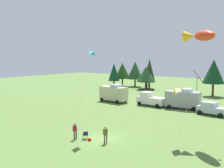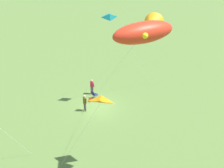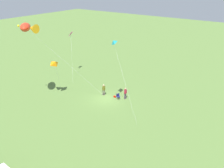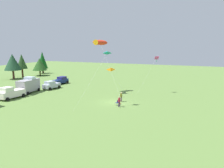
{
  "view_description": "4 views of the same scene",
  "coord_description": "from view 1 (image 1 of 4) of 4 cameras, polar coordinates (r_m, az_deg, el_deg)",
  "views": [
    {
      "loc": [
        16.67,
        -20.47,
        8.54
      ],
      "look_at": [
        1.33,
        -0.15,
        5.83
      ],
      "focal_mm": 42.0,
      "sensor_mm": 36.0,
      "label": 1
    },
    {
      "loc": [
        20.34,
        9.98,
        14.3
      ],
      "look_at": [
        0.01,
        1.53,
        2.92
      ],
      "focal_mm": 42.0,
      "sensor_mm": 36.0,
      "label": 2
    },
    {
      "loc": [
        -20.99,
        27.45,
        16.8
      ],
      "look_at": [
        -0.62,
        -0.66,
        2.34
      ],
      "focal_mm": 42.0,
      "sensor_mm": 36.0,
      "label": 3
    },
    {
      "loc": [
        -34.73,
        -14.14,
        10.0
      ],
      "look_at": [
        -2.47,
        -0.6,
        3.79
      ],
      "focal_mm": 35.0,
      "sensor_mm": 36.0,
      "label": 4
    }
  ],
  "objects": [
    {
      "name": "ground_plane",
      "position": [
        27.75,
        -2.05,
        -11.85
      ],
      "size": [
        160.0,
        160.0,
        0.0
      ],
      "primitive_type": "plane",
      "color": "#567636"
    },
    {
      "name": "person_kite_flyer",
      "position": [
        26.11,
        -1.42,
        -10.66
      ],
      "size": [
        0.47,
        0.5,
        1.74
      ],
      "rotation": [
        0.0,
        0.0,
        2.55
      ],
      "color": "#5A494C",
      "rests_on": "ground"
    },
    {
      "name": "folding_chair",
      "position": [
        27.68,
        -5.82,
        -10.87
      ],
      "size": [
        0.67,
        0.67,
        0.82
      ],
      "rotation": [
        0.0,
        0.0,
        2.51
      ],
      "color": "#15184B",
      "rests_on": "ground"
    },
    {
      "name": "person_spectator",
      "position": [
        27.61,
        -8.04,
        -9.79
      ],
      "size": [
        0.42,
        0.58,
        1.74
      ],
      "rotation": [
        0.0,
        0.0,
        2.86
      ],
      "color": "#44334A",
      "rests_on": "ground"
    },
    {
      "name": "backpack_on_grass",
      "position": [
        27.23,
        -4.92,
        -11.98
      ],
      "size": [
        0.36,
        0.28,
        0.22
      ],
      "primitive_type": "cube",
      "rotation": [
        0.0,
        0.0,
        2.93
      ],
      "color": "#B91105",
      "rests_on": "ground"
    },
    {
      "name": "van_camper_beige",
      "position": [
        49.09,
        0.36,
        -2.0
      ],
      "size": [
        5.59,
        3.04,
        3.34
      ],
      "rotation": [
        0.0,
        0.0,
        -0.1
      ],
      "color": "beige",
      "rests_on": "ground"
    },
    {
      "name": "truck_white_pickup",
      "position": [
        45.76,
        8.41,
        -3.34
      ],
      "size": [
        5.14,
        2.73,
        2.34
      ],
      "rotation": [
        0.0,
        0.0,
        3.06
      ],
      "color": "silver",
      "rests_on": "ground"
    },
    {
      "name": "van_motorhome_grey",
      "position": [
        44.12,
        15.2,
        -3.13
      ],
      "size": [
        5.66,
        3.24,
        3.34
      ],
      "rotation": [
        0.0,
        0.0,
        0.15
      ],
      "color": "#99959B",
      "rests_on": "ground"
    },
    {
      "name": "car_silver_compact",
      "position": [
        40.85,
        20.9,
        -5.03
      ],
      "size": [
        4.39,
        2.63,
        1.89
      ],
      "rotation": [
        0.0,
        0.0,
        3.02
      ],
      "color": "#B1B7C6",
      "rests_on": "ground"
    },
    {
      "name": "treeline_distant",
      "position": [
        62.3,
        18.75,
        2.09
      ],
      "size": [
        57.36,
        10.25,
        7.88
      ],
      "color": "brown",
      "rests_on": "ground"
    },
    {
      "name": "kite_large_fish",
      "position": [
        28.56,
        18.72,
        9.91
      ],
      "size": [
        8.4,
        9.17,
        11.22
      ],
      "color": "red",
      "rests_on": "ground"
    },
    {
      "name": "kite_delta_teal",
      "position": [
        27.97,
        -4.04,
        6.69
      ],
      "size": [
        6.58,
        3.85,
        9.22
      ],
      "color": "teal",
      "rests_on": "ground"
    },
    {
      "name": "kite_diamond_rainbow",
      "position": [
        16.54,
        17.88,
        1.08
      ],
      "size": [
        3.52,
        3.73,
        7.75
      ],
      "color": "#D94099",
      "rests_on": "ground"
    },
    {
      "name": "kite_delta_orange",
      "position": [
        26.21,
        13.55,
        -1.4
      ],
      "size": [
        2.7,
        3.25,
        5.64
      ],
      "color": "orange",
      "rests_on": "ground"
    }
  ]
}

